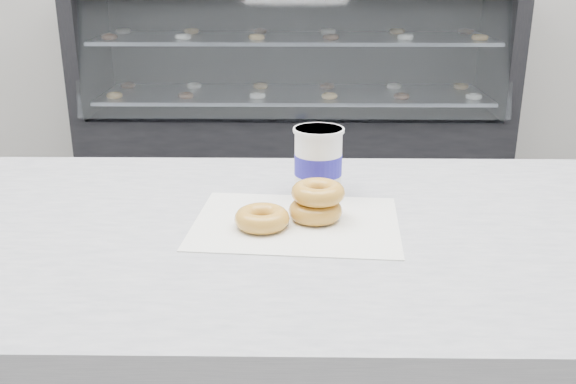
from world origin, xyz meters
The scene contains 5 objects.
display_case centered at (0.00, 2.12, 0.49)m, with size 2.40×0.74×1.25m.
wax_paper centered at (0.02, -0.59, 0.90)m, with size 0.34×0.26×0.00m, color silver.
donut_single centered at (-0.04, -0.62, 0.92)m, with size 0.09×0.09×0.03m, color gold.
donut_stack centered at (0.05, -0.58, 0.93)m, with size 0.10×0.10×0.06m.
coffee_cup centered at (0.06, -0.45, 0.96)m, with size 0.12×0.12×0.13m.
Camera 1 is at (0.02, -1.59, 1.31)m, focal length 40.00 mm.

